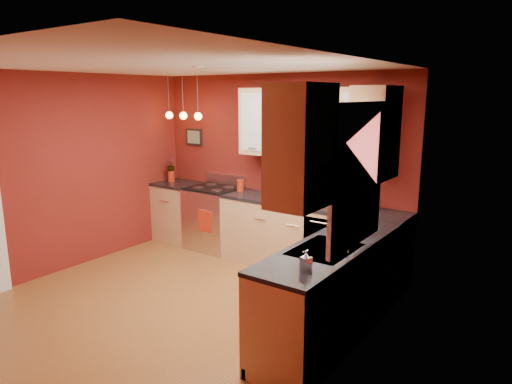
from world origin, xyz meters
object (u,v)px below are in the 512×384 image
Objects in this scene: sink at (325,252)px; coffee_maker at (362,201)px; red_canister at (240,186)px; soap_pump at (306,260)px; gas_range at (214,218)px.

coffee_maker is at bearing 101.17° from sink.
coffee_maker reaches higher than red_canister.
coffee_maker reaches higher than soap_pump.
gas_range is at bearing 150.22° from sink.
soap_pump is (2.73, -2.05, 0.54)m from gas_range.
red_canister reaches higher than soap_pump.
sink is 0.57m from soap_pump.
coffee_maker is at bearing 1.30° from red_canister.
gas_range is at bearing 143.08° from soap_pump.
red_canister is (0.47, 0.05, 0.54)m from gas_range.
coffee_maker is 1.39× the size of soap_pump.
coffee_maker is at bearing 2.19° from gas_range.
sink reaches higher than red_canister.
sink is at bearing 101.01° from soap_pump.
sink reaches higher than coffee_maker.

